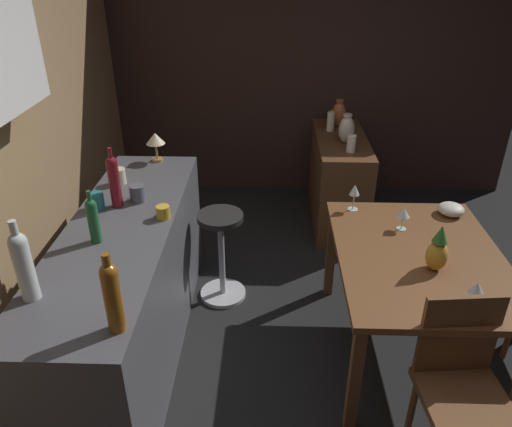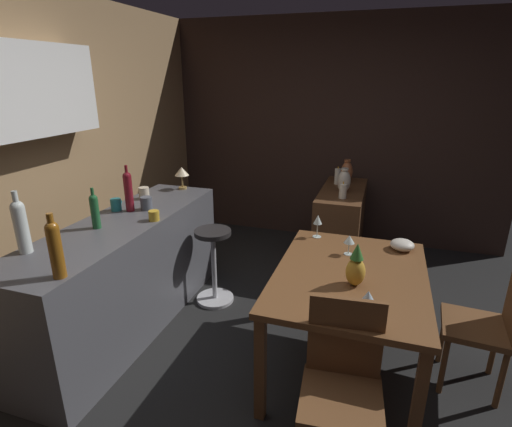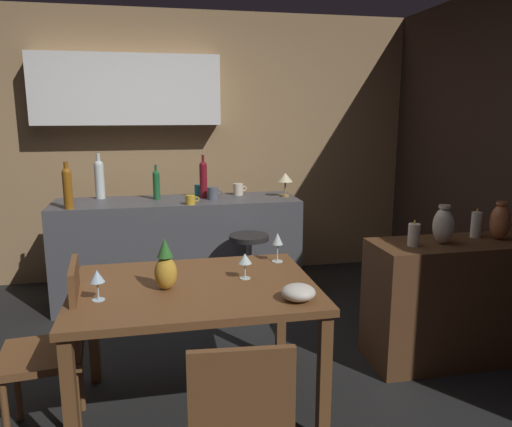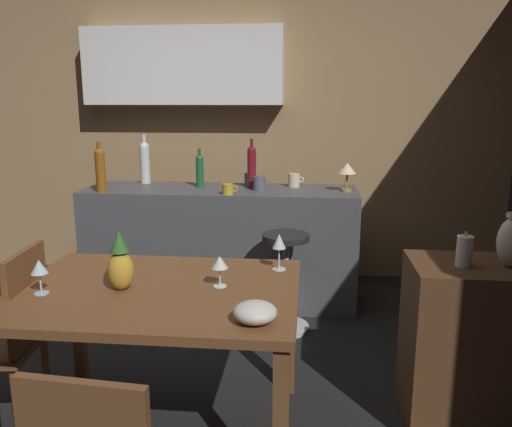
{
  "view_description": "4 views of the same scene",
  "coord_description": "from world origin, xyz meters",
  "px_view_note": "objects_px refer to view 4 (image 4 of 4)",
  "views": [
    {
      "loc": [
        -2.3,
        0.51,
        2.3
      ],
      "look_at": [
        0.36,
        0.6,
        0.85
      ],
      "focal_mm": 34.49,
      "sensor_mm": 36.0,
      "label": 1
    },
    {
      "loc": [
        -2.27,
        -0.49,
        1.95
      ],
      "look_at": [
        0.46,
        0.4,
        0.95
      ],
      "focal_mm": 27.85,
      "sensor_mm": 36.0,
      "label": 2
    },
    {
      "loc": [
        -0.08,
        -2.86,
        1.65
      ],
      "look_at": [
        0.62,
        0.52,
        0.93
      ],
      "focal_mm": 34.31,
      "sensor_mm": 36.0,
      "label": 3
    },
    {
      "loc": [
        0.78,
        -2.51,
        1.57
      ],
      "look_at": [
        0.46,
        0.6,
        0.88
      ],
      "focal_mm": 36.16,
      "sensor_mm": 36.0,
      "label": 4
    }
  ],
  "objects_px": {
    "bar_stool": "(285,279)",
    "wine_bottle_ruby": "(252,165)",
    "counter_lamp": "(347,170)",
    "fruit_bowl": "(255,312)",
    "pillar_candle_tall": "(464,251)",
    "wine_glass_center": "(220,263)",
    "wine_bottle_green": "(200,169)",
    "vase_ceramic_ivory": "(512,242)",
    "cup_teal": "(250,179)",
    "cup_slate": "(259,183)",
    "wine_glass_right": "(279,243)",
    "wine_glass_left": "(39,268)",
    "cup_mustard": "(228,189)",
    "wine_bottle_clear": "(145,161)",
    "cup_cream": "(294,180)",
    "chair_near_window": "(8,335)",
    "dining_table": "(157,305)",
    "pineapple_centerpiece": "(120,264)",
    "wine_bottle_amber": "(100,168)"
  },
  "relations": [
    {
      "from": "wine_bottle_ruby",
      "to": "cup_cream",
      "type": "height_order",
      "value": "wine_bottle_ruby"
    },
    {
      "from": "bar_stool",
      "to": "wine_glass_left",
      "type": "relative_size",
      "value": 4.42
    },
    {
      "from": "chair_near_window",
      "to": "cup_cream",
      "type": "xyz_separation_m",
      "value": [
        1.27,
        1.93,
        0.46
      ]
    },
    {
      "from": "wine_bottle_clear",
      "to": "cup_cream",
      "type": "relative_size",
      "value": 3.16
    },
    {
      "from": "dining_table",
      "to": "wine_bottle_amber",
      "type": "distance_m",
      "value": 1.78
    },
    {
      "from": "cup_cream",
      "to": "cup_mustard",
      "type": "bearing_deg",
      "value": -140.15
    },
    {
      "from": "wine_bottle_green",
      "to": "vase_ceramic_ivory",
      "type": "relative_size",
      "value": 1.21
    },
    {
      "from": "wine_bottle_ruby",
      "to": "cup_mustard",
      "type": "height_order",
      "value": "wine_bottle_ruby"
    },
    {
      "from": "cup_mustard",
      "to": "cup_cream",
      "type": "xyz_separation_m",
      "value": [
        0.47,
        0.39,
        0.01
      ]
    },
    {
      "from": "bar_stool",
      "to": "wine_bottle_ruby",
      "type": "relative_size",
      "value": 1.81
    },
    {
      "from": "counter_lamp",
      "to": "wine_glass_left",
      "type": "bearing_deg",
      "value": -128.11
    },
    {
      "from": "wine_bottle_clear",
      "to": "cup_mustard",
      "type": "bearing_deg",
      "value": -30.71
    },
    {
      "from": "fruit_bowl",
      "to": "wine_bottle_green",
      "type": "relative_size",
      "value": 0.56
    },
    {
      "from": "bar_stool",
      "to": "wine_bottle_green",
      "type": "relative_size",
      "value": 2.27
    },
    {
      "from": "wine_glass_left",
      "to": "fruit_bowl",
      "type": "relative_size",
      "value": 0.91
    },
    {
      "from": "counter_lamp",
      "to": "fruit_bowl",
      "type": "bearing_deg",
      "value": -103.18
    },
    {
      "from": "wine_bottle_amber",
      "to": "fruit_bowl",
      "type": "bearing_deg",
      "value": -53.58
    },
    {
      "from": "dining_table",
      "to": "wine_bottle_clear",
      "type": "distance_m",
      "value": 2.1
    },
    {
      "from": "chair_near_window",
      "to": "wine_bottle_amber",
      "type": "relative_size",
      "value": 2.44
    },
    {
      "from": "wine_bottle_clear",
      "to": "cup_teal",
      "type": "xyz_separation_m",
      "value": [
        0.87,
        -0.03,
        -0.14
      ]
    },
    {
      "from": "pineapple_centerpiece",
      "to": "cup_slate",
      "type": "xyz_separation_m",
      "value": [
        0.45,
        1.73,
        0.1
      ]
    },
    {
      "from": "cup_cream",
      "to": "vase_ceramic_ivory",
      "type": "height_order",
      "value": "vase_ceramic_ivory"
    },
    {
      "from": "chair_near_window",
      "to": "fruit_bowl",
      "type": "distance_m",
      "value": 1.26
    },
    {
      "from": "wine_glass_right",
      "to": "wine_glass_center",
      "type": "bearing_deg",
      "value": -133.32
    },
    {
      "from": "wine_bottle_clear",
      "to": "wine_bottle_ruby",
      "type": "xyz_separation_m",
      "value": [
        0.9,
        -0.14,
        -0.01
      ]
    },
    {
      "from": "wine_bottle_clear",
      "to": "wine_bottle_amber",
      "type": "bearing_deg",
      "value": -113.54
    },
    {
      "from": "bar_stool",
      "to": "cup_teal",
      "type": "bearing_deg",
      "value": 114.81
    },
    {
      "from": "cup_teal",
      "to": "cup_cream",
      "type": "height_order",
      "value": "cup_cream"
    },
    {
      "from": "chair_near_window",
      "to": "wine_bottle_ruby",
      "type": "distance_m",
      "value": 2.16
    },
    {
      "from": "chair_near_window",
      "to": "vase_ceramic_ivory",
      "type": "height_order",
      "value": "vase_ceramic_ivory"
    },
    {
      "from": "chair_near_window",
      "to": "wine_bottle_ruby",
      "type": "height_order",
      "value": "wine_bottle_ruby"
    },
    {
      "from": "cup_cream",
      "to": "pillar_candle_tall",
      "type": "relative_size",
      "value": 0.75
    },
    {
      "from": "cup_cream",
      "to": "chair_near_window",
      "type": "bearing_deg",
      "value": -123.5
    },
    {
      "from": "fruit_bowl",
      "to": "vase_ceramic_ivory",
      "type": "distance_m",
      "value": 1.26
    },
    {
      "from": "wine_glass_center",
      "to": "pillar_candle_tall",
      "type": "xyz_separation_m",
      "value": [
        1.11,
        0.17,
        0.04
      ]
    },
    {
      "from": "wine_glass_right",
      "to": "wine_bottle_green",
      "type": "relative_size",
      "value": 0.61
    },
    {
      "from": "vase_ceramic_ivory",
      "to": "wine_bottle_amber",
      "type": "bearing_deg",
      "value": 152.83
    },
    {
      "from": "counter_lamp",
      "to": "vase_ceramic_ivory",
      "type": "bearing_deg",
      "value": -66.31
    },
    {
      "from": "pineapple_centerpiece",
      "to": "vase_ceramic_ivory",
      "type": "height_order",
      "value": "vase_ceramic_ivory"
    },
    {
      "from": "wine_bottle_ruby",
      "to": "counter_lamp",
      "type": "relative_size",
      "value": 1.76
    },
    {
      "from": "bar_stool",
      "to": "wine_glass_left",
      "type": "xyz_separation_m",
      "value": [
        -1.01,
        -1.34,
        0.49
      ]
    },
    {
      "from": "wine_glass_left",
      "to": "cup_mustard",
      "type": "height_order",
      "value": "cup_mustard"
    },
    {
      "from": "wine_bottle_ruby",
      "to": "vase_ceramic_ivory",
      "type": "height_order",
      "value": "wine_bottle_ruby"
    },
    {
      "from": "pillar_candle_tall",
      "to": "wine_glass_center",
      "type": "bearing_deg",
      "value": -171.26
    },
    {
      "from": "bar_stool",
      "to": "wine_bottle_ruby",
      "type": "bearing_deg",
      "value": 116.73
    },
    {
      "from": "vase_ceramic_ivory",
      "to": "wine_bottle_clear",
      "type": "bearing_deg",
      "value": 142.99
    },
    {
      "from": "fruit_bowl",
      "to": "cup_slate",
      "type": "bearing_deg",
      "value": 95.06
    },
    {
      "from": "cup_teal",
      "to": "wine_bottle_amber",
      "type": "bearing_deg",
      "value": -158.5
    },
    {
      "from": "wine_glass_center",
      "to": "wine_bottle_clear",
      "type": "xyz_separation_m",
      "value": [
        -0.95,
        1.9,
        0.24
      ]
    },
    {
      "from": "cup_slate",
      "to": "wine_glass_right",
      "type": "bearing_deg",
      "value": -80.49
    }
  ]
}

